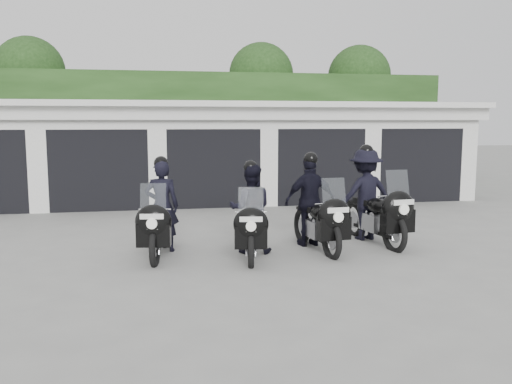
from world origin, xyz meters
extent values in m
plane|color=gray|center=(0.00, 0.00, 0.00)|extent=(80.00, 80.00, 0.00)
cube|color=white|center=(0.00, 8.50, 1.40)|extent=(16.00, 6.00, 2.80)
cube|color=white|center=(0.00, 8.30, 2.88)|extent=(16.40, 6.80, 0.16)
cube|color=white|center=(0.00, 5.25, 2.65)|extent=(16.40, 0.12, 0.40)
cube|color=black|center=(0.00, 5.48, 0.12)|extent=(16.00, 0.06, 0.24)
cube|color=white|center=(-4.65, 5.65, 1.40)|extent=(0.50, 0.50, 2.80)
cube|color=black|center=(-3.10, 6.70, 1.10)|extent=(2.60, 2.60, 2.20)
cube|color=white|center=(-3.10, 5.65, 2.50)|extent=(2.60, 0.50, 0.60)
cube|color=white|center=(-1.55, 5.65, 1.40)|extent=(0.50, 0.50, 2.80)
cube|color=black|center=(0.00, 6.70, 1.10)|extent=(2.60, 2.60, 2.20)
cube|color=white|center=(0.00, 5.65, 2.50)|extent=(2.60, 0.50, 0.60)
cube|color=white|center=(1.55, 5.65, 1.40)|extent=(0.50, 0.50, 2.80)
cube|color=black|center=(3.10, 6.70, 1.10)|extent=(2.60, 2.60, 2.20)
cube|color=white|center=(3.10, 5.65, 2.50)|extent=(2.60, 0.50, 0.60)
cube|color=white|center=(4.65, 5.65, 1.40)|extent=(0.50, 0.50, 2.80)
cube|color=black|center=(6.20, 6.70, 1.10)|extent=(2.60, 2.60, 2.20)
cube|color=white|center=(6.20, 5.65, 2.50)|extent=(2.60, 0.50, 0.60)
cube|color=white|center=(7.75, 5.65, 1.40)|extent=(0.50, 0.50, 2.80)
cube|color=#193212|center=(0.00, 12.50, 2.15)|extent=(20.00, 2.00, 4.30)
sphere|color=#193212|center=(-6.50, 14.00, 4.40)|extent=(2.80, 2.80, 2.80)
cylinder|color=black|center=(-6.50, 14.00, 1.65)|extent=(0.24, 0.24, 3.30)
sphere|color=#193212|center=(3.00, 14.00, 4.40)|extent=(2.80, 2.80, 2.80)
cylinder|color=black|center=(3.00, 14.00, 1.65)|extent=(0.24, 0.24, 3.30)
sphere|color=#193212|center=(7.50, 14.00, 4.40)|extent=(2.80, 2.80, 2.80)
cylinder|color=black|center=(7.50, 14.00, 1.65)|extent=(0.24, 0.24, 3.30)
torus|color=black|center=(-1.66, -0.42, 0.30)|extent=(0.21, 0.72, 0.71)
torus|color=black|center=(-1.45, 0.96, 0.30)|extent=(0.21, 0.72, 0.71)
cube|color=#99999D|center=(-1.55, 0.29, 0.37)|extent=(0.33, 0.57, 0.31)
cube|color=black|center=(-1.55, 0.27, 0.21)|extent=(0.26, 1.26, 0.06)
ellipsoid|color=black|center=(-1.58, 0.13, 0.70)|extent=(0.39, 0.60, 0.28)
cube|color=black|center=(-1.51, 0.54, 0.72)|extent=(0.33, 0.57, 0.10)
ellipsoid|color=black|center=(-1.67, -0.50, 0.76)|extent=(0.65, 0.41, 0.58)
cube|color=black|center=(-1.67, -0.50, 0.53)|extent=(0.59, 0.29, 0.39)
cube|color=#B2BFC6|center=(-1.66, -0.47, 1.15)|extent=(0.44, 0.17, 0.50)
cylinder|color=silver|center=(-1.64, -0.30, 0.93)|extent=(0.54, 0.11, 0.03)
cube|color=silver|center=(-1.69, -0.66, 0.87)|extent=(0.39, 0.07, 0.09)
cube|color=silver|center=(-1.69, -0.63, 0.70)|extent=(0.17, 0.04, 0.10)
imported|color=black|center=(-1.51, 0.56, 0.85)|extent=(0.67, 0.49, 1.70)
sphere|color=black|center=(-1.51, 0.56, 1.65)|extent=(0.26, 0.26, 0.26)
torus|color=black|center=(-0.07, -0.79, 0.29)|extent=(0.22, 0.69, 0.68)
torus|color=black|center=(0.15, 0.54, 0.29)|extent=(0.22, 0.69, 0.68)
cube|color=#99999D|center=(0.04, -0.11, 0.35)|extent=(0.33, 0.55, 0.30)
cube|color=black|center=(0.04, -0.13, 0.21)|extent=(0.28, 1.21, 0.06)
ellipsoid|color=black|center=(0.02, -0.27, 0.67)|extent=(0.39, 0.58, 0.27)
cube|color=black|center=(0.08, 0.13, 0.69)|extent=(0.33, 0.55, 0.09)
ellipsoid|color=black|center=(-0.08, -0.86, 0.73)|extent=(0.63, 0.40, 0.56)
cube|color=black|center=(-0.08, -0.86, 0.51)|extent=(0.57, 0.29, 0.37)
cube|color=#B2BFC6|center=(-0.08, -0.84, 1.10)|extent=(0.42, 0.18, 0.48)
cylinder|color=silver|center=(-0.05, -0.68, 0.90)|extent=(0.52, 0.11, 0.03)
cube|color=silver|center=(-0.11, -1.02, 0.84)|extent=(0.37, 0.08, 0.08)
cube|color=silver|center=(-0.11, -0.99, 0.67)|extent=(0.17, 0.04, 0.09)
imported|color=black|center=(0.09, 0.15, 0.82)|extent=(0.89, 0.74, 1.64)
sphere|color=black|center=(0.09, 0.15, 1.59)|extent=(0.25, 0.25, 0.25)
torus|color=black|center=(1.44, -0.51, 0.31)|extent=(0.19, 0.74, 0.73)
torus|color=black|center=(1.28, 0.92, 0.31)|extent=(0.19, 0.74, 0.73)
cube|color=#99999D|center=(1.36, 0.23, 0.38)|extent=(0.32, 0.57, 0.32)
cube|color=black|center=(1.36, 0.21, 0.22)|extent=(0.22, 1.30, 0.06)
ellipsoid|color=black|center=(1.38, 0.06, 0.72)|extent=(0.38, 0.61, 0.29)
cube|color=black|center=(1.33, 0.49, 0.74)|extent=(0.32, 0.57, 0.10)
ellipsoid|color=black|center=(1.44, -0.58, 0.78)|extent=(0.66, 0.39, 0.60)
cube|color=black|center=(1.44, -0.58, 0.55)|extent=(0.60, 0.28, 0.40)
cube|color=#B2BFC6|center=(1.44, -0.55, 1.18)|extent=(0.45, 0.16, 0.51)
cylinder|color=silver|center=(1.42, -0.39, 0.96)|extent=(0.56, 0.09, 0.03)
cube|color=silver|center=(1.46, -0.75, 0.90)|extent=(0.40, 0.06, 0.09)
cube|color=silver|center=(1.46, -0.72, 0.72)|extent=(0.18, 0.03, 0.10)
imported|color=black|center=(1.33, 0.51, 0.88)|extent=(1.08, 0.69, 1.75)
sphere|color=black|center=(1.33, 0.51, 1.70)|extent=(0.27, 0.27, 0.27)
torus|color=black|center=(2.76, -0.22, 0.33)|extent=(0.23, 0.79, 0.78)
torus|color=black|center=(2.53, 1.30, 0.33)|extent=(0.23, 0.79, 0.78)
cube|color=#99999D|center=(2.64, 0.56, 0.40)|extent=(0.36, 0.62, 0.34)
cube|color=black|center=(2.64, 0.54, 0.23)|extent=(0.29, 1.38, 0.06)
ellipsoid|color=black|center=(2.67, 0.38, 0.77)|extent=(0.43, 0.66, 0.31)
cube|color=black|center=(2.60, 0.83, 0.79)|extent=(0.36, 0.62, 0.11)
ellipsoid|color=black|center=(2.77, -0.30, 0.83)|extent=(0.72, 0.45, 0.64)
cube|color=black|center=(2.77, -0.30, 0.59)|extent=(0.65, 0.33, 0.43)
cube|color=#B2BFC6|center=(2.77, -0.27, 1.26)|extent=(0.48, 0.19, 0.54)
cylinder|color=silver|center=(2.74, -0.09, 1.02)|extent=(0.59, 0.12, 0.03)
cube|color=silver|center=(2.80, -0.48, 0.96)|extent=(0.42, 0.08, 0.10)
cube|color=silver|center=(2.79, -0.45, 0.77)|extent=(0.19, 0.04, 0.11)
imported|color=black|center=(2.59, 0.86, 0.93)|extent=(1.29, 0.80, 1.87)
sphere|color=black|center=(2.59, 0.86, 1.81)|extent=(0.29, 0.29, 0.29)
camera|label=1|loc=(-1.62, -9.51, 2.42)|focal=38.00mm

